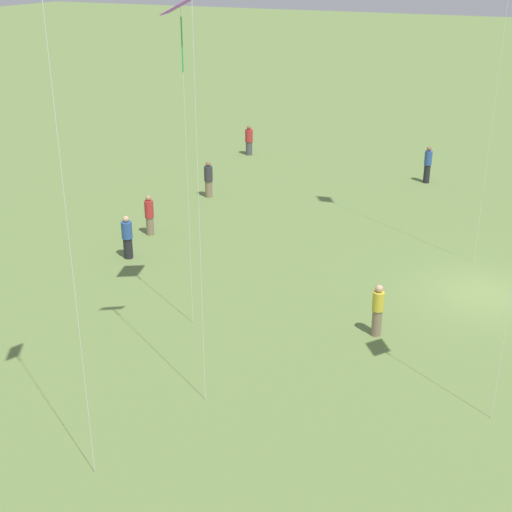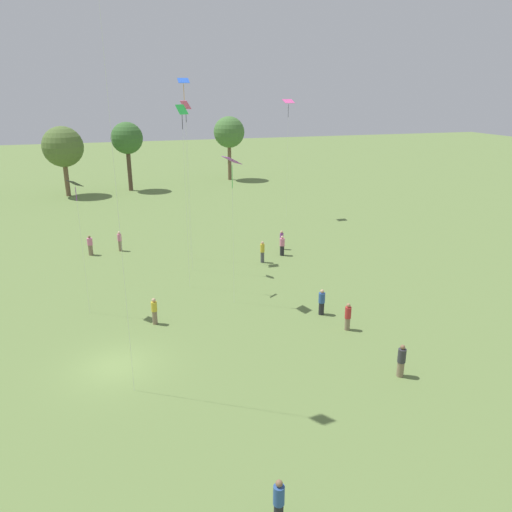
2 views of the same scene
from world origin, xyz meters
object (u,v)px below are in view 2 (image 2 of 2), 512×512
Objects in this scene: person_4 at (120,241)px; kite_4 at (288,105)px; kite_6 at (182,121)px; kite_7 at (186,116)px; person_7 at (154,311)px; person_5 at (282,246)px; person_1 at (322,302)px; person_2 at (279,504)px; person_3 at (282,240)px; kite_8 at (76,189)px; person_6 at (348,317)px; person_8 at (90,246)px; kite_1 at (232,165)px; person_10 at (262,252)px; person_11 at (401,361)px; kite_3 at (99,4)px; kite_2 at (184,91)px.

kite_4 is (18.70, 7.64, 11.30)m from person_4.
kite_7 reaches higher than kite_6.
person_5 is at bearing 150.79° from person_7.
person_2 reaches higher than person_1.
person_5 is (13.53, -5.42, -0.03)m from person_4.
kite_8 is (-16.55, -9.16, 7.25)m from person_3.
kite_8 is at bearing -22.28° from person_6.
kite_1 reaches higher than person_8.
person_11 is (1.45, -18.72, -0.05)m from person_10.
kite_1 is (-7.10, -10.27, 8.45)m from person_3.
person_7 is at bearing -30.66° from person_1.
person_4 is 2.58m from person_8.
kite_6 is (-9.55, -6.72, 10.96)m from person_3.
person_2 is 0.19× the size of kite_1.
person_1 is 0.09× the size of kite_3.
person_10 is 16.76m from kite_8.
person_5 is at bearing 35.82° from kite_2.
person_2 is 44.12m from kite_4.
person_3 is 21.72m from person_11.
kite_6 is (-9.01, -5.06, 10.97)m from person_5.
kite_4 is (19.00, 30.47, -4.71)m from kite_3.
kite_3 is (-1.74, -7.03, 16.06)m from person_7.
person_8 is 0.18× the size of kite_1.
kite_2 is at bearing 118.16° from person_8.
person_8 is at bearing 62.38° from kite_1.
person_5 is 27.42m from kite_3.
person_4 is 27.88m from kite_3.
kite_7 is at bearing -99.68° from person_2.
person_4 is 0.14× the size of kite_6.
kite_8 is (-7.00, -2.44, -3.71)m from kite_6.
kite_1 is at bearing -57.96° from person_3.
person_4 is at bearing 151.91° from person_8.
person_4 is at bearing -50.60° from person_5.
person_8 is 0.14× the size of kite_7.
person_11 is 22.88m from kite_7.
person_11 is (11.31, -9.63, 0.01)m from person_7.
person_6 is at bearing 89.49° from person_7.
kite_3 reaches higher than person_2.
person_5 is 14.59m from person_6.
kite_8 is at bearing -28.62° from person_10.
person_3 is at bearing -7.31° from kite_1.
person_2 is 11.32m from person_11.
person_8 is at bearing -116.19° from kite_4.
kite_7 is at bearing -89.71° from kite_4.
kite_7 is (-13.34, -14.49, -0.22)m from kite_4.
kite_3 is (-12.21, -5.31, 16.07)m from person_1.
person_6 is 13.32m from person_10.
person_5 is 0.14× the size of kite_6.
person_4 is 14.09m from kite_7.
kite_4 is 1.47× the size of kite_8.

